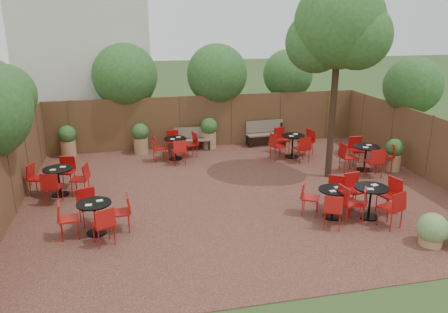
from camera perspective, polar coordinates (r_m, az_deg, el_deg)
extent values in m
plane|color=#354F23|center=(12.64, 2.08, -4.89)|extent=(80.00, 80.00, 0.00)
cube|color=#391E17|center=(12.63, 2.08, -4.85)|extent=(12.00, 10.00, 0.02)
cube|color=brown|center=(16.99, -2.13, 4.61)|extent=(12.00, 0.08, 2.00)
cube|color=brown|center=(12.29, -26.07, -2.44)|extent=(0.08, 10.00, 2.00)
cube|color=brown|center=(14.92, 25.03, 1.05)|extent=(0.08, 10.00, 2.00)
cube|color=silver|center=(19.35, -17.63, 14.41)|extent=(5.00, 4.00, 8.00)
sphere|color=#25551B|center=(14.90, -26.67, 7.06)|extent=(1.93, 1.93, 1.93)
sphere|color=#25551B|center=(17.11, -12.73, 10.16)|extent=(2.42, 2.42, 2.42)
sphere|color=#25551B|center=(17.36, -0.92, 10.62)|extent=(2.35, 2.35, 2.35)
sphere|color=#25551B|center=(18.40, 8.30, 10.53)|extent=(2.02, 2.02, 2.02)
sphere|color=#25551B|center=(16.53, 23.29, 8.44)|extent=(1.98, 1.98, 1.98)
cylinder|color=black|center=(13.70, 14.02, 7.16)|extent=(0.21, 0.21, 4.89)
sphere|color=#25551B|center=(13.48, 14.74, 16.38)|extent=(2.60, 2.60, 2.60)
sphere|color=#25551B|center=(13.65, 11.86, 14.32)|extent=(1.82, 1.82, 1.82)
sphere|color=#25551B|center=(13.33, 17.00, 14.71)|extent=(1.90, 1.90, 1.90)
cube|color=brown|center=(16.60, -4.09, 2.15)|extent=(1.38, 0.51, 0.05)
cube|color=brown|center=(16.71, -4.20, 3.12)|extent=(1.36, 0.21, 0.41)
cube|color=black|center=(16.58, -6.17, 1.33)|extent=(0.09, 0.41, 0.36)
cube|color=black|center=(16.75, -2.00, 1.59)|extent=(0.09, 0.41, 0.36)
cube|color=brown|center=(17.23, 5.48, 2.89)|extent=(1.58, 0.58, 0.05)
cube|color=brown|center=(17.35, 5.30, 3.95)|extent=(1.55, 0.24, 0.47)
cube|color=black|center=(17.10, 3.22, 2.00)|extent=(0.10, 0.47, 0.41)
cube|color=black|center=(17.52, 7.64, 2.25)|extent=(0.10, 0.47, 0.41)
cylinder|color=black|center=(13.35, -20.42, -4.62)|extent=(0.47, 0.47, 0.03)
cylinder|color=black|center=(13.22, -20.59, -3.09)|extent=(0.05, 0.05, 0.75)
cylinder|color=black|center=(13.09, -20.77, -1.52)|extent=(0.81, 0.81, 0.03)
cube|color=white|center=(13.15, -20.19, -1.26)|extent=(0.17, 0.13, 0.02)
cube|color=white|center=(12.98, -21.32, -1.63)|extent=(0.17, 0.13, 0.02)
cylinder|color=black|center=(10.84, -16.18, -9.47)|extent=(0.46, 0.46, 0.03)
cylinder|color=black|center=(10.68, -16.35, -7.70)|extent=(0.05, 0.05, 0.73)
cylinder|color=black|center=(10.52, -16.53, -5.85)|extent=(0.79, 0.79, 0.03)
cube|color=white|center=(10.58, -15.84, -5.52)|extent=(0.16, 0.13, 0.02)
cube|color=white|center=(10.41, -17.15, -6.04)|extent=(0.16, 0.13, 0.02)
cylinder|color=black|center=(15.18, 17.72, -1.66)|extent=(0.49, 0.49, 0.03)
cylinder|color=black|center=(15.05, 17.86, -0.24)|extent=(0.06, 0.06, 0.78)
cylinder|color=black|center=(14.94, 18.00, 1.22)|extent=(0.85, 0.85, 0.03)
cube|color=white|center=(15.08, 18.28, 1.43)|extent=(0.17, 0.14, 0.02)
cube|color=white|center=(14.77, 17.89, 1.14)|extent=(0.17, 0.14, 0.02)
cylinder|color=black|center=(15.67, -6.26, -0.29)|extent=(0.46, 0.46, 0.03)
cylinder|color=black|center=(15.56, -6.30, 1.00)|extent=(0.05, 0.05, 0.72)
cylinder|color=black|center=(15.46, -6.35, 2.32)|extent=(0.79, 0.79, 0.03)
cube|color=white|center=(15.55, -5.93, 2.51)|extent=(0.16, 0.12, 0.02)
cube|color=white|center=(15.33, -6.68, 2.26)|extent=(0.16, 0.12, 0.02)
cylinder|color=black|center=(11.76, 18.20, -7.43)|extent=(0.49, 0.49, 0.03)
cylinder|color=black|center=(11.61, 18.38, -5.67)|extent=(0.06, 0.06, 0.77)
cylinder|color=black|center=(11.46, 18.58, -3.84)|extent=(0.84, 0.84, 0.03)
cube|color=white|center=(11.59, 18.93, -3.51)|extent=(0.17, 0.14, 0.02)
cube|color=white|center=(11.29, 18.44, -4.02)|extent=(0.17, 0.14, 0.02)
cylinder|color=black|center=(11.52, 13.83, -7.59)|extent=(0.45, 0.45, 0.03)
cylinder|color=black|center=(11.37, 13.97, -5.93)|extent=(0.05, 0.05, 0.72)
cylinder|color=black|center=(11.23, 14.11, -4.21)|extent=(0.78, 0.78, 0.03)
cube|color=white|center=(11.34, 14.49, -3.89)|extent=(0.17, 0.15, 0.02)
cube|color=white|center=(11.07, 13.92, -4.38)|extent=(0.17, 0.15, 0.02)
cylinder|color=black|center=(15.99, 8.79, -0.02)|extent=(0.48, 0.48, 0.03)
cylinder|color=black|center=(15.88, 8.86, 1.32)|extent=(0.05, 0.05, 0.77)
cylinder|color=black|center=(15.78, 8.92, 2.69)|extent=(0.83, 0.83, 0.03)
cube|color=white|center=(15.90, 9.26, 2.88)|extent=(0.17, 0.14, 0.02)
cube|color=white|center=(15.61, 8.73, 2.64)|extent=(0.17, 0.14, 0.02)
cylinder|color=#A57852|center=(16.45, -10.71, 1.39)|extent=(0.51, 0.51, 0.59)
sphere|color=#25551B|center=(16.31, -10.81, 3.16)|extent=(0.62, 0.62, 0.62)
cylinder|color=#A57852|center=(16.87, -1.94, 2.15)|extent=(0.53, 0.53, 0.61)
sphere|color=#25551B|center=(16.73, -1.96, 3.96)|extent=(0.64, 0.64, 0.64)
cylinder|color=#A57852|center=(16.75, -19.50, 0.97)|extent=(0.52, 0.52, 0.60)
sphere|color=#25551B|center=(16.61, -19.69, 2.73)|extent=(0.63, 0.63, 0.63)
cylinder|color=#A57852|center=(15.43, 21.06, -0.68)|extent=(0.48, 0.48, 0.55)
sphere|color=#25551B|center=(15.29, 21.26, 1.07)|extent=(0.58, 0.58, 0.58)
cylinder|color=#A57852|center=(10.92, 25.21, -9.74)|extent=(0.50, 0.50, 0.23)
sphere|color=#618444|center=(10.81, 25.40, -8.39)|extent=(0.68, 0.68, 0.68)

